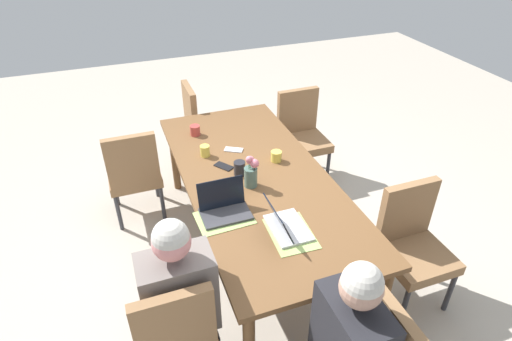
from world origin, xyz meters
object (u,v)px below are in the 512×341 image
chair_head_right_right_near (202,122)px  phone_black (224,166)px  coffee_mug_centre_right (205,151)px  flower_vase (251,172)px  chair_far_left_mid (174,330)px  laptop_far_left_mid (224,208)px  coffee_mug_near_right (276,156)px  dining_table (256,183)px  coffee_mug_centre_left (195,130)px  coffee_mug_near_left (240,168)px  phone_silver (234,150)px  person_far_left_mid (182,313)px  chair_far_left_far (134,171)px  chair_near_right_far (412,240)px  chair_near_right_mid (301,131)px  laptop_head_left_left_near (285,225)px

chair_head_right_right_near → phone_black: 1.27m
coffee_mug_centre_right → flower_vase: bearing=-157.9°
chair_far_left_mid → laptop_far_left_mid: bearing=-38.5°
coffee_mug_near_right → flower_vase: bearing=129.8°
flower_vase → phone_black: (0.31, 0.12, -0.11)m
dining_table → coffee_mug_centre_left: 0.83m
chair_head_right_right_near → flower_vase: flower_vase is taller
coffee_mug_near_left → phone_silver: coffee_mug_near_left is taller
chair_far_left_mid → phone_black: size_ratio=6.00×
person_far_left_mid → phone_silver: person_far_left_mid is taller
chair_far_left_far → chair_head_right_right_near: size_ratio=1.00×
chair_head_right_right_near → chair_near_right_far: 2.42m
chair_head_right_right_near → laptop_far_left_mid: size_ratio=2.81×
person_far_left_mid → coffee_mug_near_left: size_ratio=11.00×
coffee_mug_near_left → chair_near_right_mid: bearing=-47.7°
chair_near_right_far → phone_silver: 1.53m
chair_near_right_far → coffee_mug_centre_left: size_ratio=10.14×
phone_black → dining_table: bearing=-172.3°
laptop_head_left_left_near → coffee_mug_centre_right: 1.07m
coffee_mug_near_right → coffee_mug_centre_right: size_ratio=0.93×
laptop_head_left_left_near → coffee_mug_centre_left: (1.41, 0.24, 0.00)m
chair_far_left_far → coffee_mug_centre_left: bearing=-86.8°
flower_vase → coffee_mug_near_right: (0.25, -0.30, -0.07)m
person_far_left_mid → coffee_mug_near_right: (1.00, -0.99, 0.25)m
phone_silver → coffee_mug_centre_left: bearing=-27.1°
chair_far_left_mid → phone_black: chair_far_left_mid is taller
chair_far_left_mid → coffee_mug_centre_left: size_ratio=10.14×
chair_near_right_far → coffee_mug_near_right: bearing=34.4°
chair_near_right_mid → coffee_mug_centre_left: 1.13m
coffee_mug_centre_left → laptop_head_left_left_near: bearing=-170.3°
flower_vase → chair_head_right_right_near: bearing=-0.5°
chair_near_right_far → coffee_mug_centre_right: (1.20, 1.15, 0.28)m
person_far_left_mid → laptop_far_left_mid: person_far_left_mid is taller
coffee_mug_near_right → laptop_far_left_mid: bearing=130.1°
laptop_head_left_left_near → laptop_far_left_mid: 0.43m
laptop_head_left_left_near → phone_black: (0.83, 0.15, -0.04)m
chair_head_right_right_near → dining_table: bearing=-177.5°
person_far_left_mid → coffee_mug_near_left: person_far_left_mid is taller
person_far_left_mid → chair_near_right_mid: person_far_left_mid is taller
laptop_head_left_left_near → coffee_mug_centre_right: laptop_head_left_left_near is taller
coffee_mug_centre_left → phone_black: bearing=-171.5°
laptop_far_left_mid → coffee_mug_centre_right: (0.74, -0.06, 0.00)m
chair_near_right_far → coffee_mug_centre_right: 1.68m
chair_far_left_far → laptop_head_left_left_near: laptop_head_left_left_near is taller
chair_near_right_mid → coffee_mug_centre_right: 1.24m
chair_far_left_far → flower_vase: (-0.85, -0.77, 0.35)m
chair_far_left_far → laptop_head_left_left_near: (-1.38, -0.81, 0.28)m
laptop_head_left_left_near → coffee_mug_centre_left: bearing=9.7°
chair_far_left_mid → flower_vase: 1.17m
coffee_mug_centre_left → chair_near_right_mid: bearing=-83.5°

